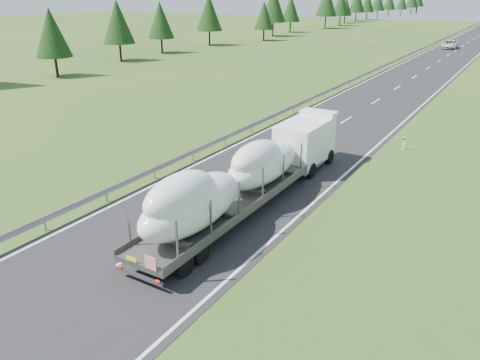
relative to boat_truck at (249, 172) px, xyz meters
The scene contains 5 objects.
road_surface 84.50m from the boat_truck, 91.23° to the left, with size 10.00×400.00×0.02m, color black.
guardrail 84.71m from the boat_truck, 94.82° to the left, with size 0.10×400.00×0.76m.
tree_line_left 121.86m from the boat_truck, 112.90° to the left, with size 11.49×314.46×12.59m.
boat_truck is the anchor object (origin of this frame).
distant_van 86.18m from the boat_truck, 92.31° to the left, with size 2.70×5.86×1.63m, color silver.
Camera 1 is at (13.44, -4.29, 10.89)m, focal length 35.00 mm.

